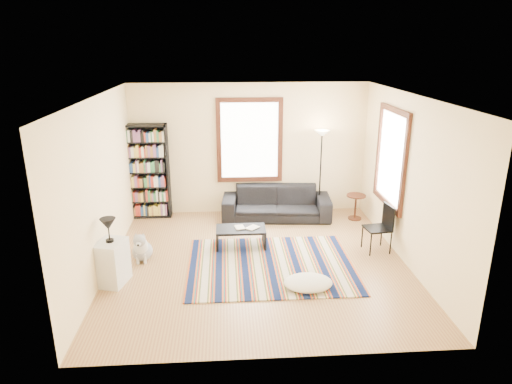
{
  "coord_description": "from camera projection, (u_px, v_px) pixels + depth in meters",
  "views": [
    {
      "loc": [
        -0.52,
        -7.02,
        3.59
      ],
      "look_at": [
        0.0,
        0.5,
        1.1
      ],
      "focal_mm": 32.0,
      "sensor_mm": 36.0,
      "label": 1
    }
  ],
  "objects": [
    {
      "name": "table_lamp",
      "position": [
        109.0,
        230.0,
        6.86
      ],
      "size": [
        0.3,
        0.3,
        0.38
      ],
      "primitive_type": null,
      "rotation": [
        0.0,
        0.0,
        0.31
      ],
      "color": "black",
      "rests_on": "white_cabinet"
    },
    {
      "name": "wall_right",
      "position": [
        412.0,
        181.0,
        7.54
      ],
      "size": [
        0.1,
        5.0,
        2.8
      ],
      "primitive_type": "cube",
      "color": "#FCE3AA",
      "rests_on": "floor"
    },
    {
      "name": "coffee_table",
      "position": [
        241.0,
        237.0,
        8.35
      ],
      "size": [
        1.0,
        0.72,
        0.36
      ],
      "primitive_type": "cube",
      "rotation": [
        0.0,
        0.0,
        -0.27
      ],
      "color": "black",
      "rests_on": "floor"
    },
    {
      "name": "wall_left",
      "position": [
        97.0,
        187.0,
        7.2
      ],
      "size": [
        0.1,
        5.0,
        2.8
      ],
      "primitive_type": "cube",
      "color": "#FCE3AA",
      "rests_on": "floor"
    },
    {
      "name": "rug",
      "position": [
        270.0,
        265.0,
        7.69
      ],
      "size": [
        2.76,
        2.21,
        0.02
      ],
      "primitive_type": "cube",
      "color": "#0C173C",
      "rests_on": "floor"
    },
    {
      "name": "sofa",
      "position": [
        276.0,
        203.0,
        9.68
      ],
      "size": [
        2.33,
        1.07,
        0.66
      ],
      "primitive_type": "imported",
      "rotation": [
        0.0,
        0.0,
        -0.08
      ],
      "color": "black",
      "rests_on": "floor"
    },
    {
      "name": "floor",
      "position": [
        258.0,
        265.0,
        7.83
      ],
      "size": [
        5.0,
        5.0,
        0.1
      ],
      "primitive_type": "cube",
      "color": "#A4814B",
      "rests_on": "ground"
    },
    {
      "name": "dog",
      "position": [
        142.0,
        245.0,
        7.81
      ],
      "size": [
        0.39,
        0.54,
        0.54
      ],
      "primitive_type": null,
      "rotation": [
        0.0,
        0.0,
        0.01
      ],
      "color": "silver",
      "rests_on": "floor"
    },
    {
      "name": "side_table",
      "position": [
        355.0,
        207.0,
        9.62
      ],
      "size": [
        0.5,
        0.5,
        0.54
      ],
      "primitive_type": "cylinder",
      "rotation": [
        0.0,
        0.0,
        0.29
      ],
      "color": "#411810",
      "rests_on": "floor"
    },
    {
      "name": "floor_lamp",
      "position": [
        320.0,
        174.0,
        9.65
      ],
      "size": [
        0.38,
        0.38,
        1.86
      ],
      "primitive_type": null,
      "rotation": [
        0.0,
        0.0,
        -0.31
      ],
      "color": "black",
      "rests_on": "floor"
    },
    {
      "name": "ceiling",
      "position": [
        258.0,
        93.0,
        6.91
      ],
      "size": [
        5.0,
        5.0,
        0.1
      ],
      "primitive_type": "cube",
      "color": "white",
      "rests_on": "floor"
    },
    {
      "name": "folding_chair",
      "position": [
        377.0,
        229.0,
        8.11
      ],
      "size": [
        0.47,
        0.45,
        0.86
      ],
      "primitive_type": "cube",
      "rotation": [
        0.0,
        0.0,
        0.13
      ],
      "color": "black",
      "rests_on": "floor"
    },
    {
      "name": "window_back",
      "position": [
        250.0,
        140.0,
        9.65
      ],
      "size": [
        1.2,
        0.06,
        1.6
      ],
      "primitive_type": "cube",
      "color": "white",
      "rests_on": "wall_back"
    },
    {
      "name": "window_right",
      "position": [
        391.0,
        158.0,
        8.23
      ],
      "size": [
        0.06,
        1.2,
        1.6
      ],
      "primitive_type": "cube",
      "color": "white",
      "rests_on": "wall_right"
    },
    {
      "name": "wall_back",
      "position": [
        249.0,
        149.0,
        9.78
      ],
      "size": [
        5.0,
        0.1,
        2.8
      ],
      "primitive_type": "cube",
      "color": "#FCE3AA",
      "rests_on": "floor"
    },
    {
      "name": "white_cabinet",
      "position": [
        112.0,
        262.0,
        7.03
      ],
      "size": [
        0.49,
        0.58,
        0.7
      ],
      "primitive_type": "cube",
      "rotation": [
        0.0,
        0.0,
        -0.25
      ],
      "color": "silver",
      "rests_on": "floor"
    },
    {
      "name": "bookshelf",
      "position": [
        147.0,
        172.0,
        9.55
      ],
      "size": [
        0.9,
        0.3,
        2.0
      ],
      "primitive_type": "cube",
      "color": "black",
      "rests_on": "floor"
    },
    {
      "name": "book_b",
      "position": [
        249.0,
        227.0,
        8.35
      ],
      "size": [
        0.29,
        0.29,
        0.02
      ],
      "primitive_type": "imported",
      "rotation": [
        0.0,
        0.0,
        -0.76
      ],
      "color": "beige",
      "rests_on": "coffee_table"
    },
    {
      "name": "book_a",
      "position": [
        235.0,
        228.0,
        8.29
      ],
      "size": [
        0.25,
        0.2,
        0.02
      ],
      "primitive_type": "imported",
      "rotation": [
        0.0,
        0.0,
        0.2
      ],
      "color": "beige",
      "rests_on": "coffee_table"
    },
    {
      "name": "floor_cushion",
      "position": [
        308.0,
        283.0,
        6.95
      ],
      "size": [
        0.88,
        0.76,
        0.19
      ],
      "primitive_type": "ellipsoid",
      "rotation": [
        0.0,
        0.0,
        -0.3
      ],
      "color": "silver",
      "rests_on": "floor"
    },
    {
      "name": "wall_front",
      "position": [
        275.0,
        254.0,
        4.95
      ],
      "size": [
        5.0,
        0.1,
        2.8
      ],
      "primitive_type": "cube",
      "color": "#FCE3AA",
      "rests_on": "floor"
    }
  ]
}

